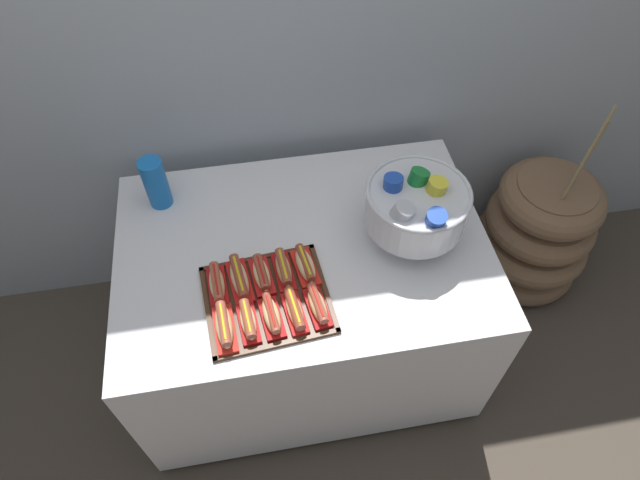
{
  "coord_description": "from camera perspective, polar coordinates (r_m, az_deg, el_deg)",
  "views": [
    {
      "loc": [
        -0.14,
        -1.18,
        2.3
      ],
      "look_at": [
        0.05,
        -0.04,
        0.84
      ],
      "focal_mm": 30.47,
      "sensor_mm": 36.0,
      "label": 1
    }
  ],
  "objects": [
    {
      "name": "hot_dog_3",
      "position": [
        1.74,
        -2.68,
        -7.42
      ],
      "size": [
        0.08,
        0.17,
        0.06
      ],
      "color": "red",
      "rests_on": "serving_tray"
    },
    {
      "name": "serving_tray",
      "position": [
        1.8,
        -5.57,
        -6.24
      ],
      "size": [
        0.43,
        0.39,
        0.01
      ],
      "color": "#472B19",
      "rests_on": "buffet_table"
    },
    {
      "name": "hot_dog_7",
      "position": [
        1.83,
        -6.14,
        -3.63
      ],
      "size": [
        0.08,
        0.16,
        0.06
      ],
      "color": "red",
      "rests_on": "serving_tray"
    },
    {
      "name": "buffet_table",
      "position": [
        2.23,
        -1.56,
        -6.37
      ],
      "size": [
        1.33,
        0.92,
        0.77
      ],
      "color": "silver",
      "rests_on": "ground_plane"
    },
    {
      "name": "ground_plane",
      "position": [
        2.59,
        -1.36,
        -11.15
      ],
      "size": [
        10.0,
        10.0,
        0.0
      ],
      "primitive_type": "plane",
      "color": "#4C4238"
    },
    {
      "name": "floor_vase",
      "position": [
        2.77,
        21.62,
        0.71
      ],
      "size": [
        0.53,
        0.53,
        1.07
      ],
      "color": "brown",
      "rests_on": "ground_plane"
    },
    {
      "name": "hot_dog_1",
      "position": [
        1.73,
        -7.56,
        -8.44
      ],
      "size": [
        0.07,
        0.16,
        0.06
      ],
      "color": "#B21414",
      "rests_on": "serving_tray"
    },
    {
      "name": "hot_dog_0",
      "position": [
        1.73,
        -10.03,
        -8.91
      ],
      "size": [
        0.08,
        0.18,
        0.06
      ],
      "color": "red",
      "rests_on": "serving_tray"
    },
    {
      "name": "hot_dog_6",
      "position": [
        1.82,
        -8.46,
        -4.05
      ],
      "size": [
        0.09,
        0.19,
        0.06
      ],
      "color": "red",
      "rests_on": "serving_tray"
    },
    {
      "name": "hot_dog_8",
      "position": [
        1.83,
        -3.84,
        -3.1
      ],
      "size": [
        0.07,
        0.16,
        0.06
      ],
      "color": "#B21414",
      "rests_on": "serving_tray"
    },
    {
      "name": "hot_dog_4",
      "position": [
        1.75,
        -0.27,
        -6.9
      ],
      "size": [
        0.08,
        0.16,
        0.06
      ],
      "color": "#B21414",
      "rests_on": "serving_tray"
    },
    {
      "name": "cup_stack",
      "position": [
        2.08,
        -16.87,
        5.76
      ],
      "size": [
        0.09,
        0.09,
        0.21
      ],
      "color": "blue",
      "rests_on": "buffet_table"
    },
    {
      "name": "hot_dog_5",
      "position": [
        1.83,
        -10.77,
        -4.56
      ],
      "size": [
        0.07,
        0.16,
        0.06
      ],
      "color": "#B21414",
      "rests_on": "serving_tray"
    },
    {
      "name": "back_wall",
      "position": [
        2.03,
        -4.87,
        21.94
      ],
      "size": [
        6.0,
        0.1,
        2.6
      ],
      "primitive_type": "cube",
      "color": "#9EA8B2",
      "rests_on": "ground_plane"
    },
    {
      "name": "hot_dog_2",
      "position": [
        1.73,
        -5.12,
        -7.92
      ],
      "size": [
        0.08,
        0.16,
        0.06
      ],
      "color": "#B21414",
      "rests_on": "serving_tray"
    },
    {
      "name": "punch_bowl",
      "position": [
        1.87,
        10.03,
        3.52
      ],
      "size": [
        0.35,
        0.35,
        0.28
      ],
      "color": "silver",
      "rests_on": "buffet_table"
    },
    {
      "name": "hot_dog_9",
      "position": [
        1.84,
        -1.56,
        -2.66
      ],
      "size": [
        0.09,
        0.17,
        0.06
      ],
      "color": "red",
      "rests_on": "serving_tray"
    }
  ]
}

